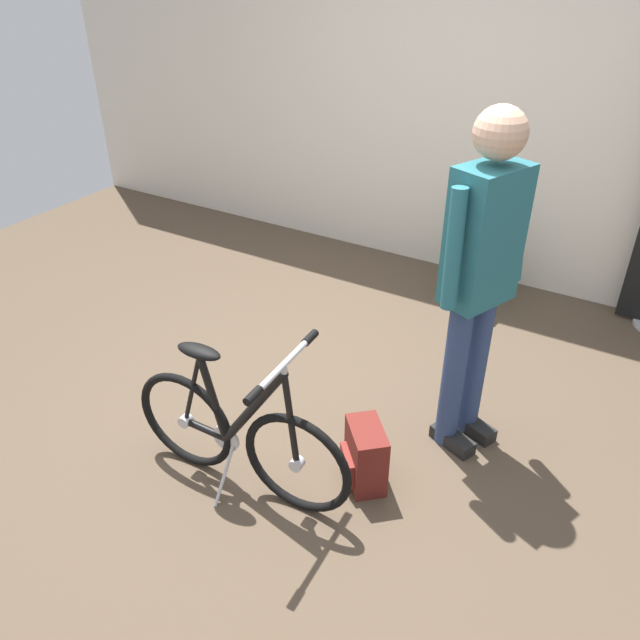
# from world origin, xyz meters

# --- Properties ---
(ground_plane) EXTENTS (7.41, 7.41, 0.00)m
(ground_plane) POSITION_xyz_m (0.00, 0.00, 0.00)
(ground_plane) COLOR brown
(back_wall) EXTENTS (7.41, 0.10, 2.68)m
(back_wall) POSITION_xyz_m (0.00, 2.15, 1.34)
(back_wall) COLOR silver
(back_wall) RESTS_ON ground_plane
(folding_bike_foreground) EXTENTS (1.14, 0.53, 0.80)m
(folding_bike_foreground) POSITION_xyz_m (-0.03, -0.57, 0.31)
(folding_bike_foreground) COLOR black
(folding_bike_foreground) RESTS_ON ground_plane
(visitor_near_wall) EXTENTS (0.36, 0.50, 1.68)m
(visitor_near_wall) POSITION_xyz_m (0.73, 0.28, 0.96)
(visitor_near_wall) COLOR navy
(visitor_near_wall) RESTS_ON ground_plane
(rolling_suitcase) EXTENTS (0.21, 0.37, 0.83)m
(rolling_suitcase) POSITION_xyz_m (0.32, 1.72, 0.28)
(rolling_suitcase) COLOR #19472D
(rolling_suitcase) RESTS_ON ground_plane
(backpack_on_floor) EXTENTS (0.28, 0.29, 0.32)m
(backpack_on_floor) POSITION_xyz_m (0.46, -0.26, 0.16)
(backpack_on_floor) COLOR maroon
(backpack_on_floor) RESTS_ON ground_plane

